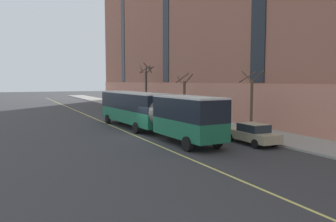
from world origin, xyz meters
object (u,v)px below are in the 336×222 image
street_tree_far_uptown (184,95)px  street_tree_far_downtown (146,86)px  parked_car_navy_3 (158,113)px  city_bus (149,110)px  street_tree_mid_block (251,100)px  parked_car_champagne_0 (252,134)px  street_lamp (147,85)px  parked_car_green_2 (113,104)px

street_tree_far_uptown → street_tree_far_downtown: 12.35m
parked_car_navy_3 → street_tree_far_downtown: bearing=73.9°
city_bus → parked_car_navy_3: size_ratio=4.54×
parked_car_navy_3 → street_tree_far_uptown: bearing=-4.5°
street_tree_mid_block → city_bus: bearing=153.7°
city_bus → parked_car_champagne_0: city_bus is taller
street_tree_far_uptown → street_tree_far_downtown: bearing=90.0°
street_tree_far_uptown → street_lamp: street_lamp is taller
parked_car_navy_3 → street_tree_mid_block: bearing=-74.6°
street_tree_far_downtown → city_bus: bearing=-111.7°
parked_car_navy_3 → street_lamp: 8.49m
parked_car_champagne_0 → street_tree_mid_block: street_tree_mid_block is taller
parked_car_champagne_0 → parked_car_green_2: (-0.10, 34.86, 0.00)m
parked_car_green_2 → street_tree_mid_block: street_tree_mid_block is taller
parked_car_champagne_0 → street_tree_far_downtown: (3.47, 28.91, 3.08)m
street_tree_far_uptown → street_tree_far_downtown: size_ratio=0.75×
parked_car_champagne_0 → parked_car_navy_3: 16.87m
city_bus → street_tree_mid_block: (8.20, -4.06, 0.86)m
parked_car_navy_3 → city_bus: bearing=-118.8°
street_lamp → city_bus: bearing=-111.9°
city_bus → street_tree_far_downtown: size_ratio=2.69×
street_tree_far_downtown → street_tree_far_uptown: bearing=-90.0°
parked_car_champagne_0 → street_tree_far_uptown: bearing=78.2°
parked_car_champagne_0 → street_tree_far_uptown: size_ratio=0.84×
street_lamp → parked_car_green_2: bearing=100.1°
city_bus → street_tree_mid_block: 9.19m
street_tree_mid_block → street_lamp: street_lamp is taller
street_tree_far_uptown → parked_car_green_2: bearing=101.0°
parked_car_green_2 → parked_car_navy_3: size_ratio=1.08×
parked_car_navy_3 → street_tree_far_downtown: size_ratio=0.59×
parked_car_champagne_0 → street_tree_far_downtown: bearing=83.2°
parked_car_champagne_0 → street_tree_far_uptown: 17.08m
street_tree_far_uptown → street_tree_far_downtown: street_tree_far_downtown is taller
city_bus → parked_car_navy_3: city_bus is taller
parked_car_green_2 → parked_car_navy_3: (0.08, -17.99, -0.00)m
parked_car_green_2 → parked_car_navy_3: same height
city_bus → street_tree_far_uptown: (8.21, 8.31, 0.83)m
parked_car_green_2 → street_tree_mid_block: bearing=-83.4°
street_tree_mid_block → street_tree_far_downtown: 24.70m
parked_car_navy_3 → street_tree_far_downtown: 12.90m
parked_car_green_2 → street_tree_far_uptown: street_tree_far_uptown is taller
parked_car_navy_3 → street_tree_far_uptown: 4.08m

